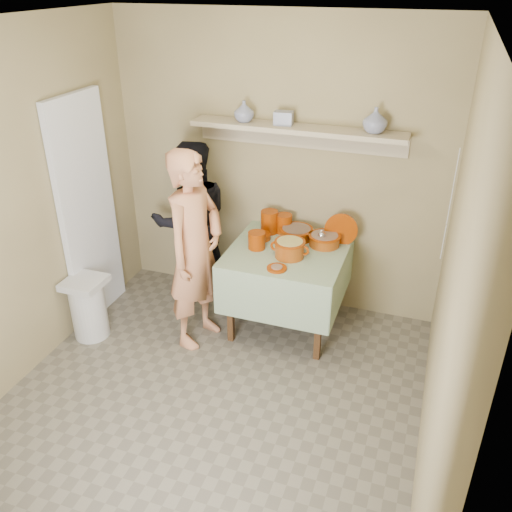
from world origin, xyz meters
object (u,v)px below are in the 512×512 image
at_px(serving_table, 287,262).
at_px(cazuela_rice, 290,247).
at_px(trash_bin, 88,307).
at_px(person_cook, 195,251).
at_px(person_helper, 192,222).

distance_m(serving_table, cazuela_rice, 0.24).
height_order(serving_table, cazuela_rice, cazuela_rice).
bearing_deg(trash_bin, cazuela_rice, 20.36).
xyz_separation_m(serving_table, trash_bin, (-1.56, -0.71, -0.36)).
relative_size(cazuela_rice, trash_bin, 0.59).
height_order(person_cook, cazuela_rice, person_cook).
height_order(person_helper, cazuela_rice, person_helper).
bearing_deg(serving_table, person_helper, 167.27).
bearing_deg(person_helper, person_cook, 85.89).
xyz_separation_m(person_cook, serving_table, (0.66, 0.42, -0.20)).
xyz_separation_m(person_cook, trash_bin, (-0.90, -0.29, -0.56)).
height_order(person_cook, trash_bin, person_cook).
bearing_deg(serving_table, trash_bin, -155.55).
relative_size(serving_table, trash_bin, 1.74).
bearing_deg(cazuela_rice, serving_table, 112.03).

